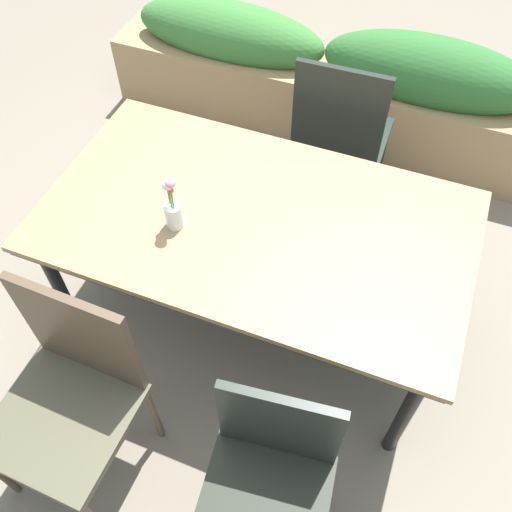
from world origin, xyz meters
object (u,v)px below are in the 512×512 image
Objects in this scene: planter_box at (323,82)px; flower_vase at (172,206)px; chair_near_left at (70,390)px; dining_table at (256,228)px; chair_far_side at (340,134)px; chair_near_right at (269,478)px.

flower_vase is at bearing -95.33° from planter_box.
dining_table is at bearing -113.16° from chair_near_left.
chair_near_left is at bearing -108.34° from chair_far_side.
chair_near_left is 3.64× the size of flower_vase.
dining_table is 6.51× the size of flower_vase.
flower_vase reaches higher than dining_table.
dining_table is 0.93m from chair_near_left.
chair_near_left is 0.76m from flower_vase.
planter_box is at bearing 84.67° from flower_vase.
dining_table is 0.95m from chair_near_right.
dining_table is at bearing -84.83° from planter_box.
chair_far_side is 0.38× the size of planter_box.
chair_far_side is 1.10m from flower_vase.
planter_box is (0.15, 1.61, -0.48)m from flower_vase.
chair_near_right reaches higher than planter_box.
flower_vase is 0.10× the size of planter_box.
dining_table is 1.79× the size of chair_near_left.
chair_near_left is (-0.38, -0.83, -0.13)m from dining_table.
flower_vase is (-0.28, -0.15, 0.17)m from dining_table.
flower_vase reaches higher than planter_box.
chair_far_side is 1.17× the size of chair_near_right.
planter_box is (-0.13, 1.46, -0.31)m from dining_table.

